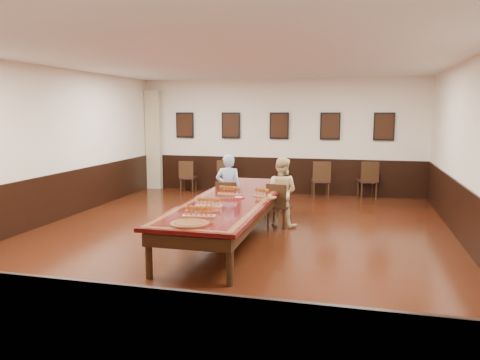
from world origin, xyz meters
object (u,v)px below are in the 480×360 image
(chair_man, at_px, (228,203))
(conference_table, at_px, (233,205))
(spare_chair_a, at_px, (188,176))
(spare_chair_c, at_px, (321,179))
(person_man, at_px, (228,189))
(spare_chair_b, at_px, (227,177))
(carved_platter, at_px, (190,224))
(chair_woman, at_px, (279,205))
(person_woman, at_px, (281,192))
(spare_chair_d, at_px, (367,180))

(chair_man, relative_size, conference_table, 0.18)
(spare_chair_a, height_order, spare_chair_c, spare_chair_c)
(spare_chair_c, relative_size, person_man, 0.69)
(spare_chair_b, relative_size, carved_platter, 1.68)
(chair_woman, xyz_separation_m, conference_table, (-0.68, -1.02, 0.17))
(spare_chair_a, xyz_separation_m, carved_platter, (2.50, -6.61, 0.32))
(carved_platter, bearing_deg, spare_chair_c, 79.29)
(person_man, bearing_deg, chair_woman, 171.94)
(carved_platter, bearing_deg, person_woman, 77.43)
(spare_chair_d, bearing_deg, spare_chair_a, -10.99)
(spare_chair_a, distance_m, person_woman, 4.65)
(conference_table, distance_m, carved_platter, 2.16)
(chair_woman, bearing_deg, person_man, 7.26)
(spare_chair_b, relative_size, conference_table, 0.19)
(person_man, distance_m, carved_platter, 3.25)
(chair_man, distance_m, person_man, 0.29)
(spare_chair_b, distance_m, person_man, 3.53)
(chair_woman, bearing_deg, spare_chair_a, -36.60)
(person_man, distance_m, conference_table, 1.15)
(spare_chair_c, bearing_deg, person_man, 52.60)
(spare_chair_d, bearing_deg, person_woman, 50.21)
(person_man, height_order, carved_platter, person_man)
(chair_man, distance_m, spare_chair_b, 3.62)
(spare_chair_b, xyz_separation_m, conference_table, (1.38, -4.46, 0.13))
(conference_table, bearing_deg, chair_woman, 56.53)
(chair_woman, bearing_deg, chair_man, 12.41)
(chair_woman, height_order, person_man, person_man)
(person_man, bearing_deg, spare_chair_b, -78.72)
(carved_platter, bearing_deg, conference_table, 89.01)
(chair_woman, bearing_deg, spare_chair_d, -104.97)
(chair_woman, relative_size, conference_table, 0.18)
(spare_chair_d, bearing_deg, person_man, 38.19)
(conference_table, bearing_deg, person_woman, 58.15)
(chair_woman, height_order, carved_platter, chair_woman)
(chair_woman, distance_m, spare_chair_d, 4.10)
(conference_table, bearing_deg, spare_chair_c, 74.77)
(chair_man, distance_m, spare_chair_c, 3.82)
(spare_chair_a, xyz_separation_m, spare_chair_c, (3.75, 0.00, 0.05))
(chair_woman, height_order, spare_chair_a, spare_chair_a)
(spare_chair_b, relative_size, person_woman, 0.68)
(spare_chair_b, distance_m, conference_table, 4.67)
(person_man, bearing_deg, chair_man, 90.00)
(spare_chair_d, bearing_deg, chair_woman, 50.56)
(chair_man, height_order, person_man, person_man)
(spare_chair_a, height_order, spare_chair_b, spare_chair_b)
(chair_woman, relative_size, spare_chair_d, 0.90)
(spare_chair_d, bearing_deg, spare_chair_c, -1.49)
(chair_man, height_order, spare_chair_d, spare_chair_d)
(chair_man, relative_size, person_man, 0.63)
(spare_chair_c, distance_m, spare_chair_d, 1.24)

